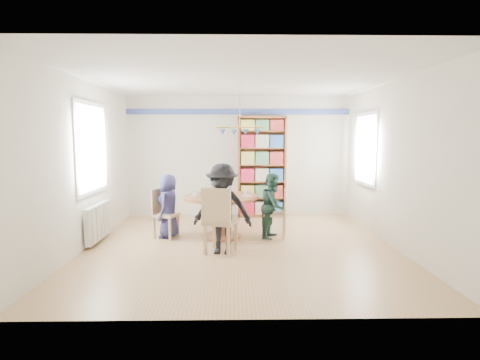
{
  "coord_description": "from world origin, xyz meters",
  "views": [
    {
      "loc": [
        -0.12,
        -5.99,
        1.78
      ],
      "look_at": [
        0.0,
        0.4,
        1.05
      ],
      "focal_mm": 28.0,
      "sensor_mm": 36.0,
      "label": 1
    }
  ],
  "objects_px": {
    "person_left": "(168,206)",
    "dining_table": "(221,207)",
    "chair_near": "(219,218)",
    "chair_right": "(280,210)",
    "bookshelf": "(262,168)",
    "person_far": "(222,194)",
    "radiator": "(98,222)",
    "chair_left": "(162,211)",
    "person_near": "(223,209)",
    "person_right": "(273,206)",
    "chair_far": "(222,201)"
  },
  "relations": [
    {
      "from": "chair_right",
      "to": "person_far",
      "type": "relative_size",
      "value": 0.68
    },
    {
      "from": "chair_right",
      "to": "person_left",
      "type": "bearing_deg",
      "value": 179.57
    },
    {
      "from": "chair_left",
      "to": "bookshelf",
      "type": "relative_size",
      "value": 0.39
    },
    {
      "from": "radiator",
      "to": "chair_left",
      "type": "bearing_deg",
      "value": 15.51
    },
    {
      "from": "chair_left",
      "to": "radiator",
      "type": "bearing_deg",
      "value": -164.49
    },
    {
      "from": "radiator",
      "to": "chair_near",
      "type": "bearing_deg",
      "value": -19.13
    },
    {
      "from": "chair_right",
      "to": "bookshelf",
      "type": "distance_m",
      "value": 1.89
    },
    {
      "from": "person_far",
      "to": "dining_table",
      "type": "bearing_deg",
      "value": 92.12
    },
    {
      "from": "bookshelf",
      "to": "person_far",
      "type": "bearing_deg",
      "value": -134.38
    },
    {
      "from": "chair_right",
      "to": "person_right",
      "type": "distance_m",
      "value": 0.16
    },
    {
      "from": "chair_left",
      "to": "chair_far",
      "type": "height_order",
      "value": "chair_far"
    },
    {
      "from": "person_far",
      "to": "bookshelf",
      "type": "xyz_separation_m",
      "value": [
        0.87,
        0.89,
        0.46
      ]
    },
    {
      "from": "person_right",
      "to": "chair_left",
      "type": "bearing_deg",
      "value": 109.04
    },
    {
      "from": "person_right",
      "to": "radiator",
      "type": "bearing_deg",
      "value": 115.18
    },
    {
      "from": "chair_left",
      "to": "chair_near",
      "type": "distance_m",
      "value": 1.46
    },
    {
      "from": "dining_table",
      "to": "person_right",
      "type": "xyz_separation_m",
      "value": [
        0.92,
        -0.04,
        0.02
      ]
    },
    {
      "from": "person_left",
      "to": "person_far",
      "type": "distance_m",
      "value": 1.28
    },
    {
      "from": "person_right",
      "to": "person_near",
      "type": "relative_size",
      "value": 0.83
    },
    {
      "from": "person_left",
      "to": "bookshelf",
      "type": "distance_m",
      "value": 2.57
    },
    {
      "from": "chair_right",
      "to": "bookshelf",
      "type": "xyz_separation_m",
      "value": [
        -0.19,
        1.78,
        0.62
      ]
    },
    {
      "from": "chair_right",
      "to": "person_far",
      "type": "xyz_separation_m",
      "value": [
        -1.05,
        0.89,
        0.16
      ]
    },
    {
      "from": "chair_right",
      "to": "person_near",
      "type": "xyz_separation_m",
      "value": [
        -0.99,
        -0.93,
        0.21
      ]
    },
    {
      "from": "dining_table",
      "to": "person_left",
      "type": "relative_size",
      "value": 1.15
    },
    {
      "from": "chair_near",
      "to": "person_far",
      "type": "distance_m",
      "value": 1.88
    },
    {
      "from": "radiator",
      "to": "person_right",
      "type": "bearing_deg",
      "value": 4.2
    },
    {
      "from": "person_near",
      "to": "bookshelf",
      "type": "xyz_separation_m",
      "value": [
        0.8,
        2.71,
        0.41
      ]
    },
    {
      "from": "dining_table",
      "to": "person_near",
      "type": "bearing_deg",
      "value": -87.05
    },
    {
      "from": "radiator",
      "to": "person_far",
      "type": "xyz_separation_m",
      "value": [
        2.07,
        1.16,
        0.29
      ]
    },
    {
      "from": "person_left",
      "to": "dining_table",
      "type": "bearing_deg",
      "value": 99.86
    },
    {
      "from": "dining_table",
      "to": "person_right",
      "type": "bearing_deg",
      "value": -2.65
    },
    {
      "from": "chair_right",
      "to": "person_right",
      "type": "xyz_separation_m",
      "value": [
        -0.12,
        -0.04,
        0.09
      ]
    },
    {
      "from": "chair_left",
      "to": "person_near",
      "type": "height_order",
      "value": "person_near"
    },
    {
      "from": "dining_table",
      "to": "chair_left",
      "type": "bearing_deg",
      "value": 178.68
    },
    {
      "from": "chair_left",
      "to": "bookshelf",
      "type": "distance_m",
      "value": 2.66
    },
    {
      "from": "person_left",
      "to": "bookshelf",
      "type": "xyz_separation_m",
      "value": [
        1.79,
        1.76,
        0.53
      ]
    },
    {
      "from": "radiator",
      "to": "person_right",
      "type": "height_order",
      "value": "person_right"
    },
    {
      "from": "radiator",
      "to": "person_right",
      "type": "distance_m",
      "value": 3.02
    },
    {
      "from": "chair_left",
      "to": "person_near",
      "type": "distance_m",
      "value": 1.47
    },
    {
      "from": "radiator",
      "to": "bookshelf",
      "type": "xyz_separation_m",
      "value": [
        2.94,
        2.04,
        0.75
      ]
    },
    {
      "from": "dining_table",
      "to": "chair_far",
      "type": "xyz_separation_m",
      "value": [
        -0.02,
        1.01,
        -0.08
      ]
    },
    {
      "from": "chair_far",
      "to": "dining_table",
      "type": "bearing_deg",
      "value": -88.68
    },
    {
      "from": "chair_right",
      "to": "person_far",
      "type": "bearing_deg",
      "value": 139.83
    },
    {
      "from": "radiator",
      "to": "chair_left",
      "type": "relative_size",
      "value": 1.14
    },
    {
      "from": "dining_table",
      "to": "person_far",
      "type": "height_order",
      "value": "person_far"
    },
    {
      "from": "person_right",
      "to": "person_far",
      "type": "relative_size",
      "value": 0.9
    },
    {
      "from": "person_left",
      "to": "bookshelf",
      "type": "bearing_deg",
      "value": 145.39
    },
    {
      "from": "dining_table",
      "to": "chair_near",
      "type": "distance_m",
      "value": 0.99
    },
    {
      "from": "person_near",
      "to": "chair_left",
      "type": "bearing_deg",
      "value": 147.28
    },
    {
      "from": "chair_far",
      "to": "person_right",
      "type": "xyz_separation_m",
      "value": [
        0.94,
        -1.05,
        0.09
      ]
    },
    {
      "from": "radiator",
      "to": "chair_right",
      "type": "distance_m",
      "value": 3.14
    }
  ]
}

